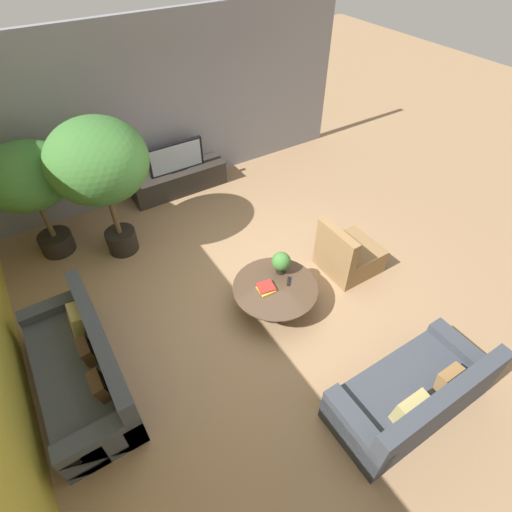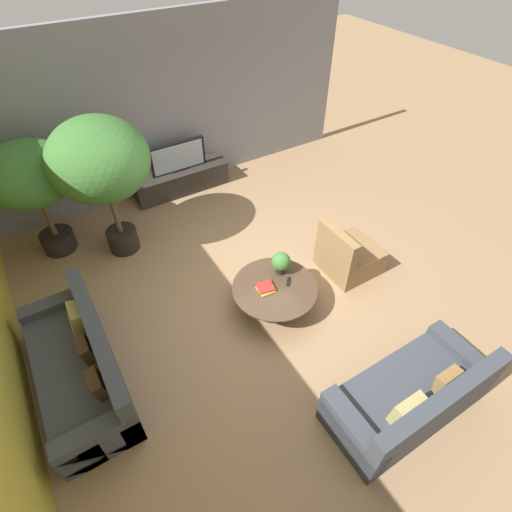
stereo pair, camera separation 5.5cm
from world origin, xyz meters
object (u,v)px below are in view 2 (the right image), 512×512
Objects in this scene: potted_palm_corner at (100,163)px; couch_near_entry at (410,398)px; coffee_table at (275,293)px; couch_by_wall at (81,367)px; potted_plant_tabletop at (281,262)px; television at (178,157)px; armchair_wicker at (348,256)px; potted_palm_tall at (30,178)px; media_console at (181,179)px.

couch_near_entry is at bearing -67.01° from potted_palm_corner.
coffee_table is 0.64× the size of couch_near_entry.
couch_by_wall is 6.22× the size of potted_plant_tabletop.
television is 1.23× the size of armchair_wicker.
television is 2.52m from potted_palm_tall.
couch_near_entry is at bearing -60.68° from potted_palm_tall.
couch_by_wall is 2.71m from potted_palm_corner.
potted_palm_corner reaches higher than media_console.
potted_palm_tall reaches higher than couch_by_wall.
couch_near_entry is 2.12× the size of armchair_wicker.
television is 5.45m from couch_near_entry.
armchair_wicker is at bearing -37.32° from potted_palm_tall.
couch_by_wall reaches higher than coffee_table.
coffee_table is 2.99m from potted_palm_corner.
potted_palm_corner reaches higher than potted_plant_tabletop.
potted_plant_tabletop is at bearing -87.11° from television.
potted_palm_tall is (-2.75, 4.89, 1.05)m from couch_near_entry.
media_console is 1.00× the size of potted_palm_tall.
potted_palm_tall is at bearing 129.28° from coffee_table.
potted_palm_corner reaches higher than armchair_wicker.
media_console is at bearing 90.00° from television.
media_console is at bearing 88.88° from coffee_table.
television is 0.58× the size of couch_near_entry.
armchair_wicker is 0.39× the size of potted_palm_corner.
potted_palm_corner is (-2.77, 2.26, 1.30)m from armchair_wicker.
couch_by_wall is 0.95× the size of potted_palm_corner.
couch_near_entry is at bearing -84.83° from potted_plant_tabletop.
coffee_table is at bearing 91.58° from armchair_wicker.
potted_plant_tabletop is (0.16, -3.16, 0.34)m from media_console.
potted_palm_tall is (-3.67, 2.80, 1.06)m from armchair_wicker.
potted_palm_tall reaches higher than coffee_table.
potted_palm_corner is at bearing 128.07° from potted_plant_tabletop.
potted_palm_corner reaches higher than couch_near_entry.
armchair_wicker is (1.29, -3.32, -0.45)m from television.
armchair_wicker reaches higher than couch_near_entry.
couch_near_entry is at bearing 52.87° from couch_by_wall.
potted_palm_tall is at bearing -60.68° from couch_near_entry.
potted_palm_tall is 0.84× the size of potted_palm_corner.
couch_by_wall is 3.75m from couch_near_entry.
potted_plant_tabletop is at bearing -46.02° from potted_palm_tall.
armchair_wicker is at bearing -68.85° from media_console.
television reaches higher than couch_by_wall.
coffee_table is at bearing -78.23° from couch_near_entry.
potted_plant_tabletop is (0.16, -3.16, -0.14)m from television.
armchair_wicker is 3.80m from potted_palm_corner.
potted_palm_corner is 2.84m from potted_plant_tabletop.
coffee_table is 1.35m from armchair_wicker.
television is 0.90× the size of coffee_table.
armchair_wicker is 2.54× the size of potted_plant_tabletop.
couch_by_wall is (-2.56, 0.21, 0.01)m from coffee_table.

